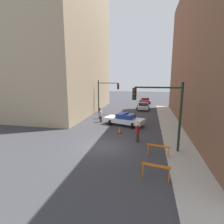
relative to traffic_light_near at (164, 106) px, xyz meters
name	(u,v)px	position (x,y,z in m)	size (l,w,h in m)	color
ground_plane	(103,146)	(-4.73, -0.01, -3.53)	(120.00, 120.00, 0.00)	#38383D
sidewalk_right	(182,152)	(1.47, -0.01, -3.47)	(2.40, 44.00, 0.12)	#B2ADA3
building_corner_left	(53,44)	(-16.73, 13.99, 7.54)	(14.00, 20.00, 22.14)	tan
traffic_light_near	(164,106)	(0.00, 0.00, 0.00)	(3.64, 0.35, 5.20)	black
traffic_light_far	(105,92)	(-8.03, 13.65, -0.13)	(3.44, 0.35, 5.20)	black
police_car	(125,119)	(-3.92, 6.94, -2.81)	(5.04, 3.18, 1.52)	white
parked_car_near	(143,106)	(-2.14, 17.95, -2.86)	(2.35, 4.34, 1.31)	silver
parked_car_mid	(145,100)	(-2.04, 25.84, -2.86)	(2.51, 4.44, 1.31)	maroon
pedestrian_crossing	(101,116)	(-7.10, 7.70, -2.67)	(0.50, 0.50, 1.66)	#382D23
pedestrian_corner	(100,113)	(-7.79, 9.60, -2.67)	(0.51, 0.51, 1.66)	#382D23
pedestrian_sidewalk	(137,133)	(-2.03, 1.63, -2.67)	(0.45, 0.45, 1.66)	#382D23
barrier_front	(156,169)	(-0.59, -4.05, -2.91)	(1.59, 0.40, 0.90)	orange
barrier_mid	(158,149)	(-0.35, -1.06, -2.91)	(1.58, 0.46, 0.90)	orange
traffic_cone	(120,130)	(-3.97, 3.79, -3.21)	(0.36, 0.36, 0.66)	black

